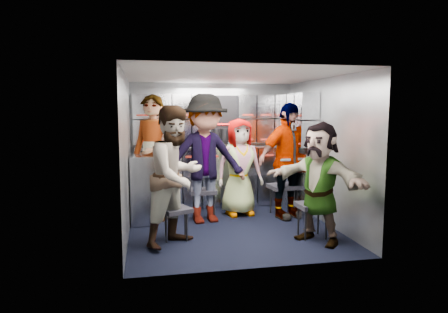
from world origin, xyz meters
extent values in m
plane|color=black|center=(0.00, 0.00, 0.00)|extent=(3.00, 3.00, 0.00)
cube|color=gray|center=(0.00, 1.50, 1.05)|extent=(2.80, 0.04, 2.10)
cube|color=gray|center=(-1.40, 0.00, 1.05)|extent=(0.04, 3.00, 2.10)
cube|color=gray|center=(1.40, 0.00, 1.05)|extent=(0.04, 3.00, 2.10)
cube|color=silver|center=(0.00, 0.00, 2.10)|extent=(2.80, 3.00, 0.02)
cube|color=#989CA7|center=(0.00, 1.29, 0.49)|extent=(2.68, 0.38, 0.99)
cube|color=#989CA7|center=(-1.19, 0.56, 0.49)|extent=(0.38, 0.76, 0.99)
cube|color=#AEB0B5|center=(0.00, 1.29, 1.01)|extent=(2.68, 0.42, 0.03)
cube|color=#989CA7|center=(0.00, 1.35, 1.49)|extent=(2.68, 0.28, 0.82)
cube|color=#989CA7|center=(1.25, 0.70, 1.49)|extent=(0.28, 1.00, 0.82)
cube|color=#989CA7|center=(1.25, 0.60, 0.50)|extent=(0.28, 1.20, 1.00)
cube|color=#A02519|center=(0.00, 1.09, 0.88)|extent=(2.60, 0.02, 0.03)
cube|color=black|center=(-0.80, -0.40, 0.38)|extent=(0.45, 0.44, 0.05)
cylinder|color=black|center=(-0.93, -0.50, 0.18)|extent=(0.02, 0.02, 0.36)
cylinder|color=black|center=(-0.67, -0.50, 0.18)|extent=(0.02, 0.02, 0.36)
cylinder|color=black|center=(-0.93, -0.29, 0.18)|extent=(0.02, 0.02, 0.36)
cylinder|color=black|center=(-0.67, -0.29, 0.18)|extent=(0.02, 0.02, 0.36)
cube|color=black|center=(-0.31, 0.52, 0.42)|extent=(0.41, 0.40, 0.06)
cylinder|color=black|center=(-0.45, 0.40, 0.20)|extent=(0.02, 0.02, 0.40)
cylinder|color=black|center=(-0.17, 0.40, 0.20)|extent=(0.02, 0.02, 0.40)
cylinder|color=black|center=(-0.45, 0.64, 0.20)|extent=(0.02, 0.02, 0.40)
cylinder|color=black|center=(-0.17, 0.64, 0.20)|extent=(0.02, 0.02, 0.40)
cube|color=black|center=(0.28, 0.83, 0.39)|extent=(0.46, 0.45, 0.06)
cylinder|color=black|center=(0.15, 0.71, 0.18)|extent=(0.02, 0.02, 0.37)
cylinder|color=black|center=(0.40, 0.71, 0.18)|extent=(0.02, 0.02, 0.37)
cylinder|color=black|center=(0.15, 0.94, 0.18)|extent=(0.02, 0.02, 0.37)
cylinder|color=black|center=(0.40, 0.94, 0.18)|extent=(0.02, 0.02, 0.37)
cube|color=black|center=(0.94, 0.50, 0.45)|extent=(0.45, 0.43, 0.06)
cylinder|color=black|center=(0.79, 0.37, 0.21)|extent=(0.03, 0.03, 0.43)
cylinder|color=black|center=(1.09, 0.37, 0.21)|extent=(0.03, 0.03, 0.43)
cylinder|color=black|center=(0.79, 0.63, 0.21)|extent=(0.03, 0.03, 0.43)
cylinder|color=black|center=(1.09, 0.63, 0.21)|extent=(0.03, 0.03, 0.43)
cube|color=black|center=(0.94, -0.65, 0.42)|extent=(0.39, 0.37, 0.06)
cylinder|color=black|center=(0.80, -0.77, 0.20)|extent=(0.02, 0.02, 0.40)
cylinder|color=black|center=(1.08, -0.77, 0.20)|extent=(0.02, 0.02, 0.40)
cylinder|color=black|center=(0.80, -0.53, 0.20)|extent=(0.02, 0.02, 0.40)
cylinder|color=black|center=(1.08, -0.53, 0.20)|extent=(0.02, 0.02, 0.40)
imported|color=black|center=(-1.05, 0.64, 0.94)|extent=(0.82, 0.75, 1.87)
imported|color=black|center=(-0.80, -0.58, 0.85)|extent=(1.04, 1.03, 1.70)
imported|color=black|center=(-0.31, 0.34, 0.94)|extent=(1.31, 0.89, 1.87)
imported|color=black|center=(0.28, 0.65, 0.76)|extent=(0.79, 0.57, 1.51)
imported|color=black|center=(0.94, 0.32, 0.88)|extent=(1.11, 0.76, 1.75)
imported|color=black|center=(0.94, -0.83, 0.75)|extent=(1.15, 1.41, 1.51)
cylinder|color=white|center=(-0.22, 1.24, 1.16)|extent=(0.06, 0.06, 0.26)
cylinder|color=white|center=(-0.28, 1.24, 1.16)|extent=(0.07, 0.07, 0.25)
cylinder|color=white|center=(0.26, 1.24, 1.15)|extent=(0.07, 0.07, 0.24)
cylinder|color=tan|center=(-0.71, 1.23, 1.08)|extent=(0.08, 0.08, 0.11)
cylinder|color=tan|center=(1.14, 1.23, 1.08)|extent=(0.07, 0.07, 0.10)
camera|label=1|loc=(-1.15, -5.36, 1.64)|focal=32.00mm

